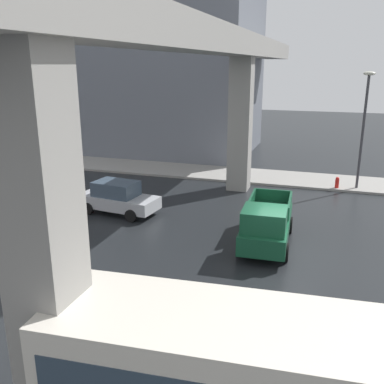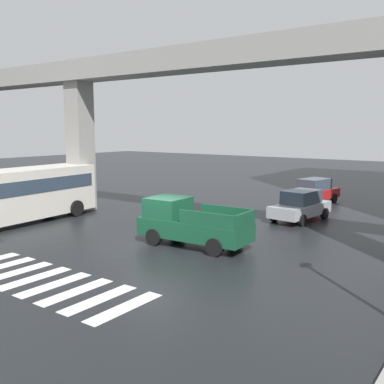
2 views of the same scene
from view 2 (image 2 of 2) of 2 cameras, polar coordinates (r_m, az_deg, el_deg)
The scene contains 7 objects.
ground_plane at distance 20.19m, azimuth -4.74°, elevation -6.85°, with size 120.00×120.00×0.00m, color black.
crosswalk_stripes at distance 16.40m, azimuth -18.44°, elevation -10.81°, with size 8.25×2.80×0.01m.
elevated_overpass at distance 22.83m, azimuth 1.82°, elevation 14.68°, with size 52.08×1.87×9.29m.
pickup_truck at distance 20.00m, azimuth -0.42°, elevation -4.05°, with size 5.19×2.27×2.08m.
city_bus at distance 25.87m, azimuth -22.64°, elevation -0.24°, with size 3.40×10.96×2.99m.
sedan_red at distance 32.38m, azimuth 15.31°, elevation 0.13°, with size 2.58×4.56×1.72m.
sedan_silver at distance 26.15m, azimuth 13.73°, elevation -1.68°, with size 2.33×4.47×1.72m.
Camera 2 is at (12.75, -14.75, 5.23)m, focal length 41.59 mm.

